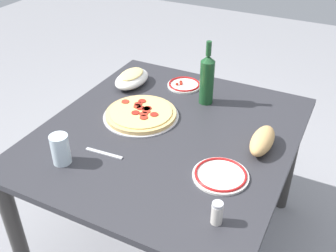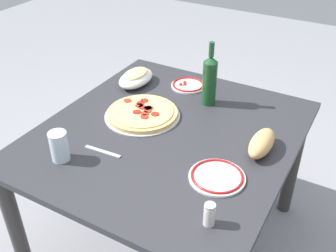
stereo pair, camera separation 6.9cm
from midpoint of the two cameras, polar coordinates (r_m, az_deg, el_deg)
The scene contains 11 objects.
ground_plane at distance 2.26m, azimuth 0.91°, elevation -15.88°, with size 8.00×8.00×0.00m, color gray.
dining_table at distance 1.84m, azimuth 1.08°, elevation -3.52°, with size 1.20×1.09×0.71m.
pepperoni_pizza at distance 1.88m, azimuth -2.65°, elevation 1.82°, with size 0.36×0.36×0.03m.
baked_pasta_dish at distance 2.16m, azimuth -3.71°, elevation 6.98°, with size 0.24×0.15×0.08m.
wine_bottle at distance 1.95m, azimuth 7.02°, elevation 6.64°, with size 0.07×0.07×0.32m.
water_glass at distance 1.63m, azimuth -14.18°, elevation -2.85°, with size 0.07×0.07×0.13m, color silver.
side_plate_near at distance 1.54m, azimuth 8.33°, elevation -7.21°, with size 0.22×0.22×0.02m.
side_plate_far at distance 2.15m, azimuth 3.81°, elevation 5.87°, with size 0.18×0.18×0.02m.
bread_loaf at distance 1.69m, azimuth 14.44°, elevation -2.42°, with size 0.21×0.09×0.08m, color tan.
spice_shaker at distance 1.34m, azimuth 7.47°, elevation -12.50°, with size 0.04×0.04×0.09m.
fork_left at distance 1.67m, azimuth -8.19°, elevation -3.66°, with size 0.17×0.02×0.01m, color #B7B7BC.
Camera 2 is at (1.28, 0.72, 1.71)m, focal length 42.49 mm.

